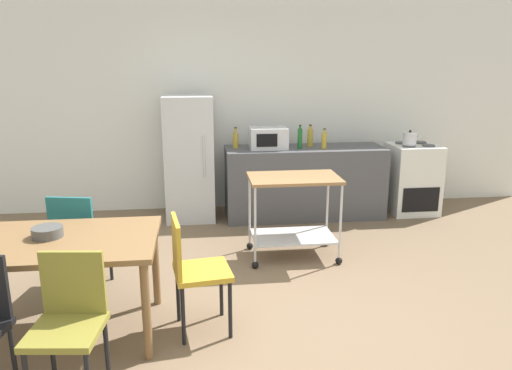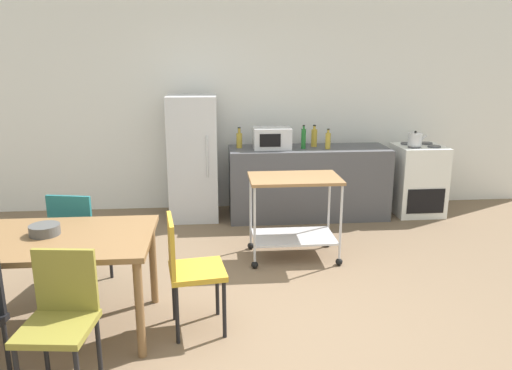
{
  "view_description": "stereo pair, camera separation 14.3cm",
  "coord_description": "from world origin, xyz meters",
  "px_view_note": "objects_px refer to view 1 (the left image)",
  "views": [
    {
      "loc": [
        -0.44,
        -3.36,
        2.0
      ],
      "look_at": [
        0.11,
        1.2,
        0.8
      ],
      "focal_mm": 34.45,
      "sensor_mm": 36.0,
      "label": 1
    },
    {
      "loc": [
        -0.29,
        -3.38,
        2.0
      ],
      "look_at": [
        0.11,
        1.2,
        0.8
      ],
      "focal_mm": 34.45,
      "sensor_mm": 36.0,
      "label": 2
    }
  ],
  "objects_px": {
    "bottle_sparkling_water": "(300,138)",
    "bottle_sesame_oil": "(324,140)",
    "kitchen_cart": "(294,203)",
    "bottle_olive_oil": "(236,140)",
    "fruit_bowl": "(47,232)",
    "kettle": "(410,139)",
    "refrigerator": "(189,158)",
    "chair_teal": "(78,235)",
    "stove_oven": "(412,178)",
    "chair_olive": "(69,318)",
    "chair_mustard": "(193,267)",
    "bottle_soy_sauce": "(310,137)",
    "microwave": "(268,138)",
    "dining_table": "(51,250)"
  },
  "relations": [
    {
      "from": "chair_olive",
      "to": "bottle_sparkling_water",
      "type": "bearing_deg",
      "value": 64.39
    },
    {
      "from": "bottle_sesame_oil",
      "to": "kettle",
      "type": "relative_size",
      "value": 1.04
    },
    {
      "from": "chair_mustard",
      "to": "bottle_soy_sauce",
      "type": "height_order",
      "value": "bottle_soy_sauce"
    },
    {
      "from": "chair_mustard",
      "to": "stove_oven",
      "type": "relative_size",
      "value": 0.97
    },
    {
      "from": "dining_table",
      "to": "bottle_olive_oil",
      "type": "height_order",
      "value": "bottle_olive_oil"
    },
    {
      "from": "chair_mustard",
      "to": "kitchen_cart",
      "type": "xyz_separation_m",
      "value": [
        1.0,
        1.31,
        0.05
      ]
    },
    {
      "from": "kitchen_cart",
      "to": "bottle_olive_oil",
      "type": "height_order",
      "value": "bottle_olive_oil"
    },
    {
      "from": "bottle_olive_oil",
      "to": "bottle_sesame_oil",
      "type": "bearing_deg",
      "value": -8.97
    },
    {
      "from": "kettle",
      "to": "microwave",
      "type": "bearing_deg",
      "value": 177.59
    },
    {
      "from": "bottle_sesame_oil",
      "to": "kettle",
      "type": "height_order",
      "value": "bottle_sesame_oil"
    },
    {
      "from": "refrigerator",
      "to": "bottle_sesame_oil",
      "type": "distance_m",
      "value": 1.69
    },
    {
      "from": "fruit_bowl",
      "to": "refrigerator",
      "type": "bearing_deg",
      "value": 69.44
    },
    {
      "from": "refrigerator",
      "to": "chair_teal",
      "type": "bearing_deg",
      "value": -115.57
    },
    {
      "from": "stove_oven",
      "to": "refrigerator",
      "type": "height_order",
      "value": "refrigerator"
    },
    {
      "from": "microwave",
      "to": "bottle_olive_oil",
      "type": "bearing_deg",
      "value": 168.28
    },
    {
      "from": "chair_mustard",
      "to": "refrigerator",
      "type": "distance_m",
      "value": 2.73
    },
    {
      "from": "microwave",
      "to": "kettle",
      "type": "xyz_separation_m",
      "value": [
        1.8,
        -0.08,
        -0.03
      ]
    },
    {
      "from": "kitchen_cart",
      "to": "bottle_olive_oil",
      "type": "xyz_separation_m",
      "value": [
        -0.47,
        1.39,
        0.43
      ]
    },
    {
      "from": "chair_olive",
      "to": "fruit_bowl",
      "type": "distance_m",
      "value": 0.87
    },
    {
      "from": "bottle_olive_oil",
      "to": "chair_mustard",
      "type": "bearing_deg",
      "value": -101.06
    },
    {
      "from": "stove_oven",
      "to": "kitchen_cart",
      "type": "relative_size",
      "value": 1.01
    },
    {
      "from": "bottle_olive_oil",
      "to": "fruit_bowl",
      "type": "height_order",
      "value": "bottle_olive_oil"
    },
    {
      "from": "refrigerator",
      "to": "microwave",
      "type": "distance_m",
      "value": 1.02
    },
    {
      "from": "stove_oven",
      "to": "microwave",
      "type": "bearing_deg",
      "value": -179.32
    },
    {
      "from": "bottle_olive_oil",
      "to": "fruit_bowl",
      "type": "xyz_separation_m",
      "value": [
        -1.56,
        -2.58,
        -0.21
      ]
    },
    {
      "from": "refrigerator",
      "to": "kettle",
      "type": "height_order",
      "value": "refrigerator"
    },
    {
      "from": "stove_oven",
      "to": "bottle_sparkling_water",
      "type": "xyz_separation_m",
      "value": [
        -1.53,
        -0.07,
        0.58
      ]
    },
    {
      "from": "kitchen_cart",
      "to": "bottle_soy_sauce",
      "type": "xyz_separation_m",
      "value": [
        0.48,
        1.4,
        0.44
      ]
    },
    {
      "from": "bottle_sparkling_water",
      "to": "fruit_bowl",
      "type": "distance_m",
      "value": 3.4
    },
    {
      "from": "refrigerator",
      "to": "bottle_olive_oil",
      "type": "height_order",
      "value": "refrigerator"
    },
    {
      "from": "stove_oven",
      "to": "bottle_sparkling_water",
      "type": "bearing_deg",
      "value": -177.44
    },
    {
      "from": "stove_oven",
      "to": "bottle_soy_sauce",
      "type": "distance_m",
      "value": 1.48
    },
    {
      "from": "kettle",
      "to": "dining_table",
      "type": "bearing_deg",
      "value": -146.49
    },
    {
      "from": "bottle_sparkling_water",
      "to": "bottle_sesame_oil",
      "type": "xyz_separation_m",
      "value": [
        0.3,
        -0.04,
        -0.02
      ]
    },
    {
      "from": "fruit_bowl",
      "to": "kettle",
      "type": "bearing_deg",
      "value": 32.81
    },
    {
      "from": "chair_olive",
      "to": "stove_oven",
      "type": "bearing_deg",
      "value": 49.37
    },
    {
      "from": "chair_mustard",
      "to": "fruit_bowl",
      "type": "bearing_deg",
      "value": 75.5
    },
    {
      "from": "dining_table",
      "to": "stove_oven",
      "type": "height_order",
      "value": "stove_oven"
    },
    {
      "from": "bottle_olive_oil",
      "to": "bottle_sparkling_water",
      "type": "distance_m",
      "value": 0.8
    },
    {
      "from": "kitchen_cart",
      "to": "bottle_sesame_oil",
      "type": "bearing_deg",
      "value": 63.21
    },
    {
      "from": "chair_olive",
      "to": "bottle_sesame_oil",
      "type": "xyz_separation_m",
      "value": [
        2.33,
        3.18,
        0.49
      ]
    },
    {
      "from": "dining_table",
      "to": "bottle_sparkling_water",
      "type": "height_order",
      "value": "bottle_sparkling_water"
    },
    {
      "from": "stove_oven",
      "to": "bottle_olive_oil",
      "type": "bearing_deg",
      "value": 178.52
    },
    {
      "from": "chair_teal",
      "to": "chair_mustard",
      "type": "bearing_deg",
      "value": 153.34
    },
    {
      "from": "chair_mustard",
      "to": "kitchen_cart",
      "type": "distance_m",
      "value": 1.65
    },
    {
      "from": "kitchen_cart",
      "to": "kettle",
      "type": "height_order",
      "value": "kettle"
    },
    {
      "from": "bottle_soy_sauce",
      "to": "fruit_bowl",
      "type": "distance_m",
      "value": 3.61
    },
    {
      "from": "bottle_olive_oil",
      "to": "kettle",
      "type": "distance_m",
      "value": 2.21
    },
    {
      "from": "microwave",
      "to": "fruit_bowl",
      "type": "xyz_separation_m",
      "value": [
        -1.95,
        -2.5,
        -0.24
      ]
    },
    {
      "from": "bottle_soy_sauce",
      "to": "microwave",
      "type": "bearing_deg",
      "value": -170.21
    }
  ]
}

